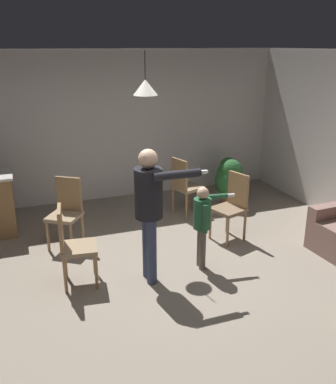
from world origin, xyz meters
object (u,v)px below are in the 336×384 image
at_px(dining_chair_by_counter, 232,204).
at_px(dining_chair_spare, 72,243).
at_px(potted_plant_corner, 230,180).
at_px(potted_plant_by_wall, 228,172).
at_px(dining_chair_near_wall, 185,184).
at_px(person_child, 203,219).
at_px(dining_chair_centre_back, 66,210).
at_px(person_adult, 150,202).

relative_size(dining_chair_by_counter, dining_chair_spare, 1.00).
distance_m(potted_plant_corner, potted_plant_by_wall, 0.80).
xyz_separation_m(potted_plant_corner, potted_plant_by_wall, (0.34, 0.72, -0.09)).
xyz_separation_m(dining_chair_near_wall, potted_plant_corner, (0.94, 0.15, -0.07)).
bearing_deg(potted_plant_by_wall, person_child, -123.71).
height_order(person_child, dining_chair_spare, person_child).
bearing_deg(potted_plant_by_wall, dining_chair_centre_back, -157.56).
height_order(person_adult, dining_chair_near_wall, person_adult).
bearing_deg(person_adult, dining_chair_spare, -103.45).
xyz_separation_m(dining_chair_spare, potted_plant_corner, (3.03, 1.74, -0.07)).
distance_m(dining_chair_by_counter, dining_chair_near_wall, 1.14).
relative_size(person_child, dining_chair_spare, 1.11).
distance_m(dining_chair_near_wall, dining_chair_centre_back, 2.08).
xyz_separation_m(dining_chair_near_wall, dining_chair_centre_back, (-2.02, -0.50, 0.00)).
height_order(person_adult, potted_plant_corner, person_adult).
bearing_deg(dining_chair_near_wall, person_adult, -51.11).
xyz_separation_m(person_child, dining_chair_centre_back, (-1.55, 1.25, -0.14)).
bearing_deg(person_adult, dining_chair_by_counter, 115.58).
relative_size(person_adult, person_child, 1.50).
relative_size(potted_plant_corner, potted_plant_by_wall, 1.25).
distance_m(person_child, dining_chair_near_wall, 1.82).
distance_m(dining_chair_spare, potted_plant_by_wall, 4.18).
height_order(dining_chair_by_counter, dining_chair_centre_back, same).
bearing_deg(dining_chair_by_counter, potted_plant_by_wall, -44.37).
xyz_separation_m(person_adult, dining_chair_by_counter, (1.49, 0.71, -0.49)).
height_order(person_child, dining_chair_centre_back, person_child).
bearing_deg(person_adult, potted_plant_corner, 132.72).
relative_size(dining_chair_near_wall, dining_chair_spare, 1.00).
height_order(dining_chair_by_counter, dining_chair_spare, same).
distance_m(dining_chair_centre_back, dining_chair_spare, 1.10).
relative_size(dining_chair_near_wall, potted_plant_corner, 1.17).
distance_m(person_adult, potted_plant_by_wall, 3.70).
distance_m(person_adult, dining_chair_by_counter, 1.72).
bearing_deg(potted_plant_corner, dining_chair_centre_back, -167.68).
bearing_deg(dining_chair_centre_back, person_adult, 156.87).
height_order(person_child, dining_chair_near_wall, person_child).
xyz_separation_m(person_adult, potted_plant_by_wall, (2.47, 2.68, -0.65)).
distance_m(dining_chair_spare, potted_plant_corner, 3.50).
bearing_deg(person_child, potted_plant_by_wall, 153.67).
distance_m(person_adult, person_child, 0.80).
bearing_deg(potted_plant_corner, dining_chair_near_wall, -170.92).
height_order(person_adult, potted_plant_by_wall, person_adult).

